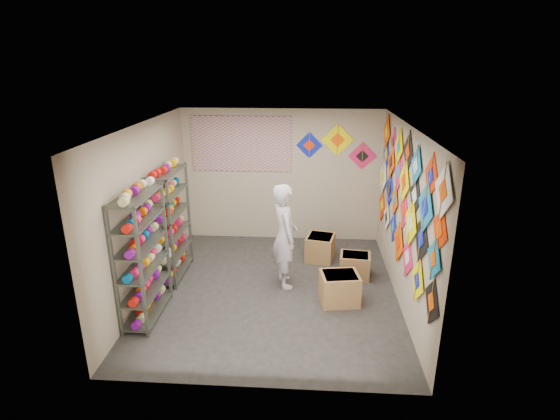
# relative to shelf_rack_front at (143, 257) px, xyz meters

# --- Properties ---
(ground) EXTENTS (4.50, 4.50, 0.00)m
(ground) POSITION_rel_shelf_rack_front_xyz_m (1.78, 0.85, -0.95)
(ground) COLOR #2B2825
(room_walls) EXTENTS (4.50, 4.50, 4.50)m
(room_walls) POSITION_rel_shelf_rack_front_xyz_m (1.78, 0.85, 0.69)
(room_walls) COLOR tan
(room_walls) RESTS_ON ground
(shelf_rack_front) EXTENTS (0.40, 1.10, 1.90)m
(shelf_rack_front) POSITION_rel_shelf_rack_front_xyz_m (0.00, 0.00, 0.00)
(shelf_rack_front) COLOR #4C5147
(shelf_rack_front) RESTS_ON ground
(shelf_rack_back) EXTENTS (0.40, 1.10, 1.90)m
(shelf_rack_back) POSITION_rel_shelf_rack_front_xyz_m (0.00, 1.30, 0.00)
(shelf_rack_back) COLOR #4C5147
(shelf_rack_back) RESTS_ON ground
(string_spools) EXTENTS (0.12, 2.36, 0.12)m
(string_spools) POSITION_rel_shelf_rack_front_xyz_m (-0.00, 0.65, 0.10)
(string_spools) COLOR #FF1C59
(string_spools) RESTS_ON ground
(kite_wall_display) EXTENTS (0.06, 4.37, 2.09)m
(kite_wall_display) POSITION_rel_shelf_rack_front_xyz_m (3.76, 0.89, 0.70)
(kite_wall_display) COLOR black
(kite_wall_display) RESTS_ON room_walls
(back_wall_kites) EXTENTS (1.59, 0.02, 0.91)m
(back_wall_kites) POSITION_rel_shelf_rack_front_xyz_m (2.88, 3.09, 1.02)
(back_wall_kites) COLOR #0C1CAD
(back_wall_kites) RESTS_ON room_walls
(poster) EXTENTS (2.00, 0.01, 1.10)m
(poster) POSITION_rel_shelf_rack_front_xyz_m (0.98, 3.08, 1.05)
(poster) COLOR #674CA5
(poster) RESTS_ON room_walls
(shopkeeper) EXTENTS (0.88, 0.78, 1.76)m
(shopkeeper) POSITION_rel_shelf_rack_front_xyz_m (1.96, 1.08, -0.07)
(shopkeeper) COLOR beige
(shopkeeper) RESTS_ON ground
(carton_a) EXTENTS (0.64, 0.56, 0.48)m
(carton_a) POSITION_rel_shelf_rack_front_xyz_m (2.84, 0.56, -0.71)
(carton_a) COLOR #9C7444
(carton_a) RESTS_ON ground
(carton_b) EXTENTS (0.55, 0.47, 0.42)m
(carton_b) POSITION_rel_shelf_rack_front_xyz_m (3.16, 1.43, -0.74)
(carton_b) COLOR #9C7444
(carton_b) RESTS_ON ground
(carton_c) EXTENTS (0.59, 0.63, 0.47)m
(carton_c) POSITION_rel_shelf_rack_front_xyz_m (2.58, 2.09, -0.71)
(carton_c) COLOR #9C7444
(carton_c) RESTS_ON ground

